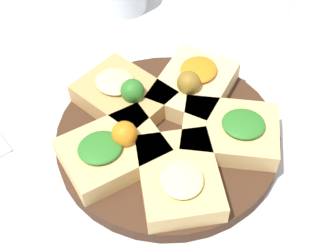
% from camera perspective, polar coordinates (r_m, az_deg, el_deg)
% --- Properties ---
extents(ground_plane, '(3.00, 3.00, 0.00)m').
position_cam_1_polar(ground_plane, '(0.66, 0.00, -2.01)').
color(ground_plane, silver).
extents(serving_board, '(0.31, 0.31, 0.02)m').
position_cam_1_polar(serving_board, '(0.65, 0.00, -1.43)').
color(serving_board, '#422819').
rests_on(serving_board, ground_plane).
extents(focaccia_slice_0, '(0.15, 0.16, 0.04)m').
position_cam_1_polar(focaccia_slice_0, '(0.63, 7.67, -0.67)').
color(focaccia_slice_0, '#DBB775').
rests_on(focaccia_slice_0, serving_board).
extents(focaccia_slice_1, '(0.15, 0.14, 0.06)m').
position_cam_1_polar(focaccia_slice_1, '(0.68, 3.12, 5.04)').
color(focaccia_slice_1, '#E5C689').
rests_on(focaccia_slice_1, serving_board).
extents(focaccia_slice_2, '(0.11, 0.14, 0.06)m').
position_cam_1_polar(focaccia_slice_2, '(0.67, -5.41, 3.79)').
color(focaccia_slice_2, tan).
rests_on(focaccia_slice_2, serving_board).
extents(focaccia_slice_3, '(0.14, 0.12, 0.06)m').
position_cam_1_polar(focaccia_slice_3, '(0.61, -6.73, -2.91)').
color(focaccia_slice_3, '#DBB775').
rests_on(focaccia_slice_3, serving_board).
extents(focaccia_slice_4, '(0.15, 0.16, 0.04)m').
position_cam_1_polar(focaccia_slice_4, '(0.58, 1.38, -6.28)').
color(focaccia_slice_4, '#DBB775').
rests_on(focaccia_slice_4, serving_board).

